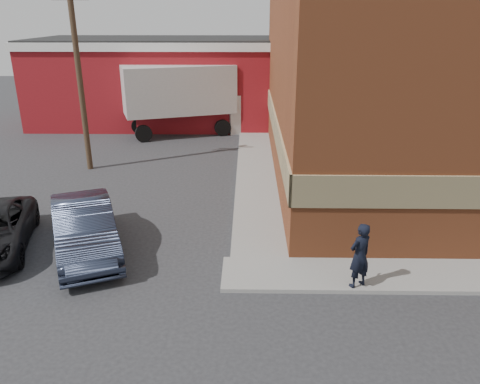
% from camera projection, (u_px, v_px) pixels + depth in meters
% --- Properties ---
extents(ground, '(90.00, 90.00, 0.00)m').
position_uv_depth(ground, '(240.00, 260.00, 14.38)').
color(ground, '#28282B').
rests_on(ground, ground).
extents(brick_building, '(14.25, 18.25, 9.36)m').
position_uv_depth(brick_building, '(433.00, 71.00, 20.97)').
color(brick_building, '#974927').
rests_on(brick_building, ground).
extents(sidewalk_west, '(1.80, 18.00, 0.12)m').
position_uv_depth(sidewalk_west, '(256.00, 168.00, 22.75)').
color(sidewalk_west, gray).
rests_on(sidewalk_west, ground).
extents(warehouse, '(16.30, 8.30, 5.60)m').
position_uv_depth(warehouse, '(158.00, 80.00, 32.15)').
color(warehouse, maroon).
rests_on(warehouse, ground).
extents(utility_pole, '(2.00, 0.26, 9.00)m').
position_uv_depth(utility_pole, '(79.00, 69.00, 21.21)').
color(utility_pole, '#443122').
rests_on(utility_pole, ground).
extents(man, '(0.81, 0.73, 1.86)m').
position_uv_depth(man, '(360.00, 255.00, 12.50)').
color(man, black).
rests_on(man, sidewalk_south).
extents(sedan, '(3.58, 5.34, 1.66)m').
position_uv_depth(sedan, '(84.00, 228.00, 14.63)').
color(sedan, '#272E42').
rests_on(sedan, ground).
extents(box_truck, '(8.95, 5.22, 4.24)m').
position_uv_depth(box_truck, '(192.00, 95.00, 28.73)').
color(box_truck, beige).
rests_on(box_truck, ground).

